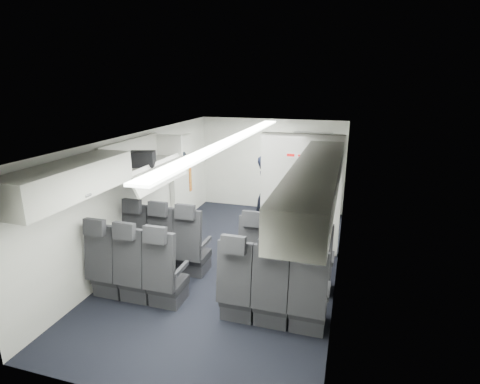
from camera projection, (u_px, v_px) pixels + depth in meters
The scene contains 13 objects.
cabin_shell at pixel (233, 200), 6.07m from camera, with size 3.41×6.01×2.16m.
seat_row_front at pixel (223, 255), 5.79m from camera, with size 3.33×0.56×1.24m.
seat_row_mid at pixel (200, 284), 4.96m from camera, with size 3.33×0.56×1.24m.
overhead_bin_left_rear at pixel (68, 181), 4.41m from camera, with size 0.53×1.80×0.40m.
overhead_bin_left_front_open at pixel (143, 161), 6.06m from camera, with size 0.64×1.70×0.72m.
overhead_bin_right_rear at pixel (307, 202), 3.64m from camera, with size 0.53×1.80×0.40m.
overhead_bin_right_front at pixel (322, 164), 5.24m from camera, with size 0.53×1.70×0.40m.
bulkhead_partition at pixel (300, 194), 6.55m from camera, with size 1.40×0.15×2.13m.
galley_unit at pixel (310, 176), 8.35m from camera, with size 0.85×0.52×1.90m.
boarding_door at pixel (182, 180), 7.99m from camera, with size 0.12×1.27×1.86m.
flight_attendant at pixel (266, 193), 7.62m from camera, with size 0.57×0.38×1.57m, color black.
carry_on_bag at pixel (142, 159), 5.90m from camera, with size 0.39×0.27×0.23m, color black.
papers at pixel (275, 182), 7.45m from camera, with size 0.22×0.02×0.15m, color white.
Camera 1 is at (1.76, -5.50, 2.99)m, focal length 28.00 mm.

